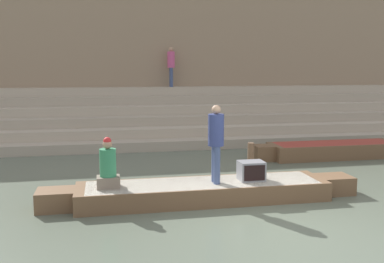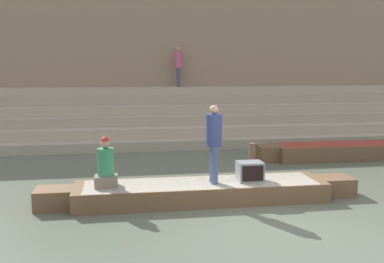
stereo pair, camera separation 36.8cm
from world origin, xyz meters
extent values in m
plane|color=#566051|center=(0.00, 0.00, 0.00)|extent=(120.00, 120.00, 0.00)
cube|color=tan|center=(0.00, 9.45, 0.16)|extent=(36.00, 4.29, 0.33)
cube|color=#B2A28D|center=(0.00, 9.81, 0.49)|extent=(36.00, 3.58, 0.33)
cube|color=tan|center=(0.00, 10.17, 0.81)|extent=(36.00, 2.86, 0.33)
cube|color=#B2A28D|center=(0.00, 10.52, 1.14)|extent=(36.00, 2.15, 0.33)
cube|color=tan|center=(0.00, 10.88, 1.47)|extent=(36.00, 1.43, 0.33)
cube|color=#B2A28D|center=(0.00, 11.24, 1.79)|extent=(36.00, 0.72, 0.33)
cube|color=#937A60|center=(0.00, 12.20, 3.28)|extent=(34.20, 1.20, 6.55)
cube|color=brown|center=(0.00, 11.58, 0.30)|extent=(34.20, 0.12, 0.60)
cube|color=brown|center=(-1.01, 1.69, 0.20)|extent=(5.21, 1.19, 0.39)
cube|color=beige|center=(-1.01, 1.69, 0.37)|extent=(4.79, 1.09, 0.05)
cube|color=brown|center=(1.96, 1.69, 0.20)|extent=(0.73, 0.65, 0.39)
cube|color=brown|center=(-3.98, 1.69, 0.20)|extent=(0.73, 0.65, 0.39)
cylinder|color=olive|center=(-1.79, 2.38, 0.29)|extent=(2.40, 0.04, 0.04)
cylinder|color=#3D4C75|center=(-0.76, 1.70, 0.78)|extent=(0.14, 0.14, 0.78)
cylinder|color=#3D4C75|center=(-0.76, 1.52, 0.78)|extent=(0.14, 0.14, 0.78)
cylinder|color=navy|center=(-0.76, 1.61, 1.50)|extent=(0.32, 0.32, 0.65)
sphere|color=tan|center=(-0.76, 1.61, 1.92)|extent=(0.19, 0.19, 0.19)
cube|color=#756656|center=(-2.95, 1.67, 0.51)|extent=(0.45, 0.36, 0.23)
cylinder|color=#338456|center=(-2.95, 1.67, 0.90)|extent=(0.32, 0.32, 0.55)
sphere|color=tan|center=(-2.95, 1.67, 1.27)|extent=(0.19, 0.19, 0.19)
sphere|color=red|center=(-2.95, 1.67, 1.33)|extent=(0.16, 0.16, 0.16)
cube|color=slate|center=(0.03, 1.67, 0.60)|extent=(0.53, 0.42, 0.41)
cube|color=black|center=(0.03, 1.46, 0.60)|extent=(0.45, 0.02, 0.33)
cube|color=brown|center=(3.96, 5.34, 0.23)|extent=(4.04, 1.13, 0.45)
cube|color=#993328|center=(3.96, 5.34, 0.43)|extent=(3.72, 1.03, 0.05)
cube|color=brown|center=(1.66, 5.34, 0.23)|extent=(0.57, 0.62, 0.45)
cylinder|color=brown|center=(0.58, 3.32, 0.45)|extent=(0.16, 0.16, 0.90)
cylinder|color=#3D4C75|center=(-0.22, 11.32, 2.35)|extent=(0.13, 0.13, 0.79)
cylinder|color=#3D4C75|center=(-0.22, 11.16, 2.35)|extent=(0.13, 0.13, 0.79)
cylinder|color=#C64C7F|center=(-0.22, 11.24, 3.07)|extent=(0.30, 0.30, 0.65)
sphere|color=tan|center=(-0.22, 11.24, 3.49)|extent=(0.19, 0.19, 0.19)
camera|label=1|loc=(-3.01, -7.17, 2.77)|focal=42.00mm
camera|label=2|loc=(-2.65, -7.24, 2.77)|focal=42.00mm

